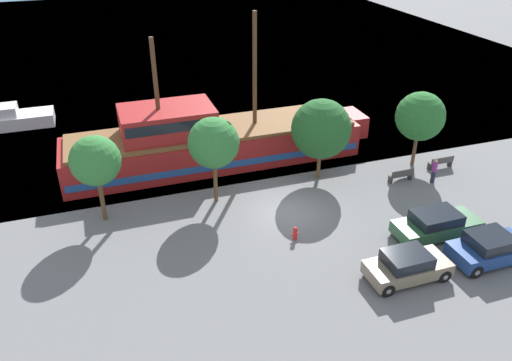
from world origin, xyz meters
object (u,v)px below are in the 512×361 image
object	(u,v)px
moored_boat_dockside	(6,119)
parked_car_curb_front	(490,248)
bench_promenade_east	(401,175)
fire_hydrant	(295,233)
pedestrian_walking_near	(434,171)
pirate_ship	(209,141)
parked_car_curb_mid	(436,224)
parked_car_curb_rear	(407,266)
bench_promenade_west	(441,162)

from	to	relation	value
moored_boat_dockside	parked_car_curb_front	size ratio (longest dim) A/B	1.76
bench_promenade_east	fire_hydrant	bearing A→B (deg)	-157.63
parked_car_curb_front	fire_hydrant	world-z (taller)	parked_car_curb_front
parked_car_curb_front	pedestrian_walking_near	bearing A→B (deg)	73.36
pirate_ship	bench_promenade_east	bearing A→B (deg)	-31.18
parked_car_curb_mid	bench_promenade_east	world-z (taller)	parked_car_curb_mid
pirate_ship	parked_car_curb_front	bearing A→B (deg)	-54.98
parked_car_curb_front	bench_promenade_east	size ratio (longest dim) A/B	2.51
parked_car_curb_mid	fire_hydrant	distance (m)	7.52
pirate_ship	parked_car_curb_rear	bearing A→B (deg)	-68.37
parked_car_curb_mid	bench_promenade_west	xyz separation A→B (m)	(5.13, 6.44, -0.28)
parked_car_curb_rear	fire_hydrant	xyz separation A→B (m)	(-3.77, 4.56, -0.31)
fire_hydrant	pedestrian_walking_near	size ratio (longest dim) A/B	0.47
parked_car_curb_mid	pedestrian_walking_near	distance (m)	6.01
parked_car_curb_mid	bench_promenade_east	xyz separation A→B (m)	(1.58, 5.70, -0.28)
parked_car_curb_rear	pedestrian_walking_near	size ratio (longest dim) A/B	2.42
moored_boat_dockside	parked_car_curb_rear	bearing A→B (deg)	-52.76
moored_boat_dockside	bench_promenade_west	xyz separation A→B (m)	(28.16, -16.84, -0.24)
parked_car_curb_rear	fire_hydrant	distance (m)	5.93
parked_car_curb_front	parked_car_curb_rear	bearing A→B (deg)	178.07
fire_hydrant	pedestrian_walking_near	world-z (taller)	pedestrian_walking_near
bench_promenade_west	parked_car_curb_rear	bearing A→B (deg)	-133.88
parked_car_curb_rear	parked_car_curb_front	bearing A→B (deg)	-1.93
parked_car_curb_mid	pirate_ship	bearing A→B (deg)	127.14
pirate_ship	pedestrian_walking_near	bearing A→B (deg)	-29.99
pirate_ship	parked_car_curb_mid	world-z (taller)	pirate_ship
parked_car_curb_front	pedestrian_walking_near	size ratio (longest dim) A/B	2.40
parked_car_curb_front	bench_promenade_west	distance (m)	9.91
parked_car_curb_rear	pedestrian_walking_near	xyz separation A→B (m)	(6.87, 7.43, 0.11)
moored_boat_dockside	parked_car_curb_rear	xyz separation A→B (m)	(19.58, -25.76, 0.04)
parked_car_curb_rear	bench_promenade_west	bearing A→B (deg)	46.12
parked_car_curb_front	bench_promenade_east	distance (m)	8.36
parked_car_curb_mid	pedestrian_walking_near	xyz separation A→B (m)	(3.42, 4.94, 0.11)
parked_car_curb_rear	bench_promenade_east	distance (m)	9.61
bench_promenade_east	bench_promenade_west	xyz separation A→B (m)	(3.55, 0.73, 0.01)
pirate_ship	parked_car_curb_rear	world-z (taller)	pirate_ship
bench_promenade_east	bench_promenade_west	world-z (taller)	same
pedestrian_walking_near	bench_promenade_west	bearing A→B (deg)	41.12
moored_boat_dockside	pedestrian_walking_near	xyz separation A→B (m)	(26.45, -18.33, 0.15)
bench_promenade_east	pedestrian_walking_near	world-z (taller)	pedestrian_walking_near
bench_promenade_west	moored_boat_dockside	bearing A→B (deg)	149.12
moored_boat_dockside	parked_car_curb_front	world-z (taller)	moored_boat_dockside
parked_car_curb_rear	bench_promenade_west	distance (m)	12.38
moored_boat_dockside	fire_hydrant	distance (m)	26.44
parked_car_curb_rear	parked_car_curb_mid	bearing A→B (deg)	35.79
pedestrian_walking_near	parked_car_curb_mid	bearing A→B (deg)	-124.69
pirate_ship	fire_hydrant	world-z (taller)	pirate_ship
pirate_ship	bench_promenade_west	size ratio (longest dim) A/B	12.22
moored_boat_dockside	parked_car_curb_rear	world-z (taller)	moored_boat_dockside
moored_boat_dockside	bench_promenade_east	xyz separation A→B (m)	(24.61, -17.57, -0.24)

